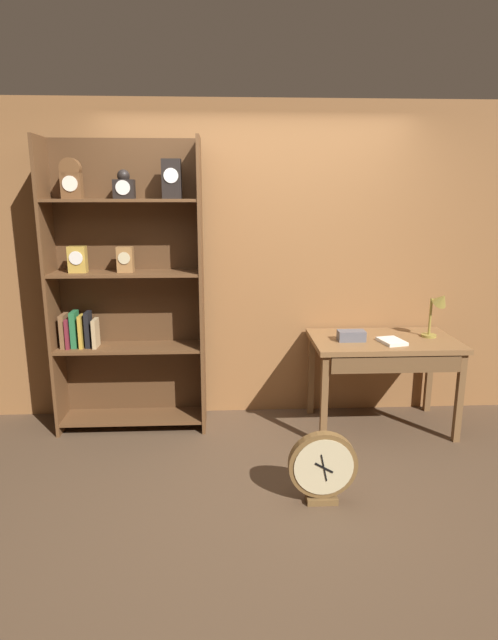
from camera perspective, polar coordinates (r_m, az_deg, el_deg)
name	(u,v)px	position (r m, az deg, el deg)	size (l,w,h in m)	color
ground_plane	(269,494)	(3.50, 2.20, -18.56)	(10.00, 10.00, 0.00)	#4C3826
back_wood_panel	(256,264)	(4.36, 0.80, 6.17)	(4.80, 0.05, 2.60)	brown
bookshelf	(124,287)	(4.16, -13.59, 3.54)	(1.18, 0.33, 2.28)	brown
workbench	(384,350)	(4.25, 14.65, -3.27)	(1.14, 0.69, 0.75)	brown
desk_lamp	(439,307)	(4.34, 20.17, 1.33)	(0.20, 0.20, 0.39)	olive
toolbox_small	(351,336)	(4.12, 11.21, -1.71)	(0.21, 0.11, 0.08)	#595960
open_repair_manual	(392,341)	(4.14, 15.45, -2.27)	(0.16, 0.22, 0.03)	silver
round_clock_large	(323,467)	(3.33, 8.13, -15.76)	(0.43, 0.11, 0.47)	brown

